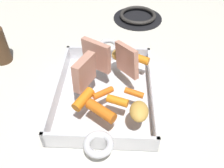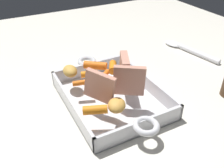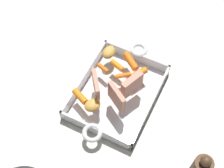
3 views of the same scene
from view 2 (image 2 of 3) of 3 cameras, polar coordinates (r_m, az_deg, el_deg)
ground_plane at (r=0.68m, az=-0.24°, el=-3.87°), size 1.72×1.72×0.00m
roasting_dish at (r=0.67m, az=-0.24°, el=-2.88°), size 0.39×0.24×0.05m
roast_slice_thin at (r=0.65m, az=2.94°, el=3.62°), size 0.08×0.05×0.08m
roast_slice_thick at (r=0.58m, az=-2.94°, el=-0.61°), size 0.08×0.06×0.09m
roast_slice_outer at (r=0.60m, az=4.05°, el=0.78°), size 0.05×0.07×0.08m
baby_carrot_northwest at (r=0.65m, az=-7.31°, el=0.29°), size 0.03×0.05×0.02m
baby_carrot_center_left at (r=0.71m, az=0.18°, el=3.97°), size 0.06×0.05×0.03m
baby_carrot_short at (r=0.69m, az=-5.34°, el=2.35°), size 0.03×0.05×0.02m
baby_carrot_northeast at (r=0.68m, az=-1.77°, el=2.00°), size 0.04×0.05×0.02m
baby_carrot_southwest at (r=0.55m, az=-3.94°, el=-6.07°), size 0.04×0.06×0.02m
baby_carrot_center_right at (r=0.72m, az=-4.05°, el=4.32°), size 0.06×0.07×0.02m
potato_golden_small at (r=0.56m, az=1.11°, el=-5.01°), size 0.06×0.06×0.03m
potato_whole at (r=0.70m, az=-9.81°, el=3.03°), size 0.06×0.04×0.03m
serving_spoon at (r=0.99m, az=17.13°, el=7.88°), size 0.24×0.08×0.02m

